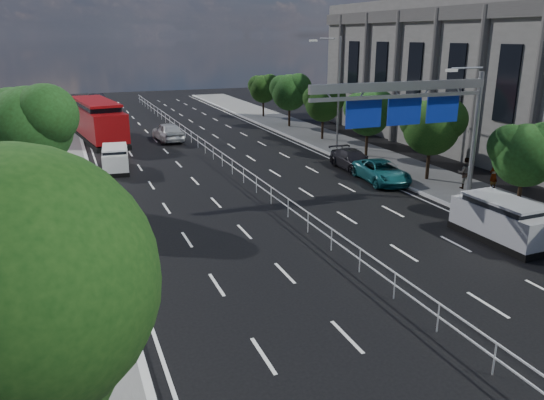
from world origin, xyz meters
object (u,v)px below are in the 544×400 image
red_bus (97,119)px  parked_car_dark (353,160)px  silver_minivan (502,220)px  parked_car_teal (381,172)px  toilet_sign (56,297)px  near_car_silver (168,132)px  near_car_dark (96,100)px  pedestrian_a (494,175)px  overhead_gantry (418,105)px  pedestrian_b (465,173)px  white_minivan (115,159)px

red_bus → parked_car_dark: size_ratio=2.61×
silver_minivan → parked_car_teal: bearing=85.8°
red_bus → parked_car_dark: red_bus is taller
toilet_sign → near_car_silver: bearing=75.0°
near_car_dark → pedestrian_a: (19.27, -51.20, 0.15)m
parked_car_teal → toilet_sign: bearing=-135.7°
toilet_sign → parked_car_dark: 27.15m
near_car_dark → silver_minivan: bearing=100.7°
toilet_sign → red_bus: size_ratio=0.36×
overhead_gantry → red_bus: 30.87m
near_car_silver → pedestrian_a: size_ratio=2.80×
red_bus → pedestrian_a: 33.44m
near_car_silver → silver_minivan: silver_minivan is taller
parked_car_dark → pedestrian_b: pedestrian_b is taller
overhead_gantry → near_car_silver: bearing=109.2°
overhead_gantry → near_car_silver: size_ratio=2.09×
near_car_silver → pedestrian_a: 27.75m
near_car_dark → parked_car_teal: (14.17, -46.94, -0.17)m
silver_minivan → parked_car_dark: size_ratio=1.03×
overhead_gantry → near_car_dark: overhead_gantry is taller
toilet_sign → white_minivan: (3.71, 24.67, -2.09)m
parked_car_teal → overhead_gantry: bearing=-100.7°
toilet_sign → parked_car_dark: size_ratio=0.93×
toilet_sign → overhead_gantry: bearing=29.6°
toilet_sign → near_car_dark: bearing=85.3°
toilet_sign → overhead_gantry: 20.52m
overhead_gantry → silver_minivan: (1.05, -5.42, -4.64)m
toilet_sign → white_minivan: toilet_sign is taller
toilet_sign → parked_car_teal: size_ratio=0.88×
pedestrian_a → silver_minivan: bearing=35.4°
near_car_dark → pedestrian_b: bearing=106.8°
red_bus → near_car_dark: size_ratio=2.33×
near_car_silver → toilet_sign: bearing=70.2°
parked_car_dark → pedestrian_b: bearing=-61.6°
near_car_dark → silver_minivan: silver_minivan is taller
near_car_dark → pedestrian_b: size_ratio=2.73×
toilet_sign → white_minivan: size_ratio=1.05×
toilet_sign → pedestrian_a: size_ratio=2.48×
toilet_sign → parked_car_teal: 24.73m
near_car_dark → pedestrian_b: 53.52m
toilet_sign → near_car_dark: toilet_sign is taller
white_minivan → parked_car_dark: 16.54m
near_car_silver → pedestrian_b: 26.34m
toilet_sign → red_bus: bearing=84.7°
white_minivan → near_car_dark: (1.37, 37.64, 0.01)m
near_car_silver → pedestrian_b: pedestrian_b is taller
white_minivan → silver_minivan: bearing=-47.3°
red_bus → parked_car_dark: 24.12m
pedestrian_b → white_minivan: bearing=7.1°
overhead_gantry → parked_car_dark: size_ratio=2.20×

